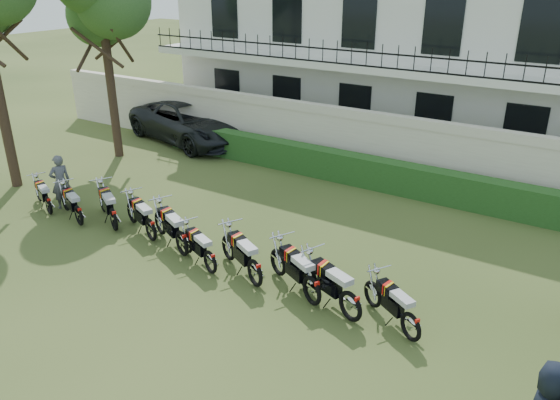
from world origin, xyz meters
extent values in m
plane|color=#34471C|center=(0.00, 0.00, 0.00)|extent=(100.00, 100.00, 0.00)
cube|color=beige|center=(0.00, 8.00, 1.00)|extent=(30.00, 0.30, 2.00)
cube|color=beige|center=(0.00, 8.00, 2.15)|extent=(30.00, 0.35, 0.30)
cube|color=#1D4117|center=(1.00, 7.20, 0.50)|extent=(18.00, 0.60, 1.00)
cube|color=silver|center=(0.00, 14.00, 3.50)|extent=(20.00, 8.00, 7.00)
cube|color=silver|center=(0.00, 9.30, 3.50)|extent=(20.00, 1.40, 0.25)
cube|color=black|center=(0.00, 8.65, 4.10)|extent=(20.00, 0.05, 0.05)
cube|color=black|center=(0.00, 8.65, 3.65)|extent=(20.00, 0.05, 0.05)
cube|color=black|center=(-7.50, 10.02, 1.60)|extent=(1.30, 0.12, 2.20)
cube|color=black|center=(-7.50, 10.02, 5.10)|extent=(1.30, 0.12, 2.20)
cube|color=black|center=(-4.50, 10.02, 1.60)|extent=(1.30, 0.12, 2.20)
cube|color=black|center=(-4.50, 10.02, 5.10)|extent=(1.30, 0.12, 2.20)
cube|color=black|center=(-1.50, 10.02, 1.60)|extent=(1.30, 0.12, 2.20)
cube|color=black|center=(-1.50, 10.02, 5.10)|extent=(1.30, 0.12, 2.20)
cube|color=black|center=(1.50, 10.02, 1.60)|extent=(1.30, 0.12, 2.20)
cube|color=black|center=(1.50, 10.02, 5.10)|extent=(1.30, 0.12, 2.20)
cube|color=black|center=(4.50, 10.02, 1.60)|extent=(1.30, 0.12, 2.20)
cube|color=black|center=(4.50, 10.02, 5.10)|extent=(1.30, 0.12, 2.20)
cylinder|color=#473323|center=(-9.00, 5.00, 2.62)|extent=(0.32, 0.32, 5.25)
sphere|color=#2C5321|center=(-8.60, 5.20, 5.62)|extent=(2.60, 2.60, 2.60)
sphere|color=#2C5321|center=(-9.60, 5.30, 5.10)|extent=(2.20, 2.20, 2.20)
torus|color=black|center=(-6.00, -0.12, 0.27)|extent=(0.55, 0.29, 0.56)
torus|color=black|center=(-7.10, 0.33, 0.27)|extent=(0.55, 0.29, 0.56)
cube|color=black|center=(-6.51, 0.08, 0.41)|extent=(0.53, 0.34, 0.27)
cube|color=black|center=(-6.71, 0.16, 0.66)|extent=(0.47, 0.38, 0.20)
cube|color=red|center=(-6.71, 0.16, 0.67)|extent=(0.08, 0.25, 0.21)
cube|color=#EDAF0C|center=(-6.65, 0.14, 0.67)|extent=(0.06, 0.25, 0.21)
cube|color=#A9A9A9|center=(-6.28, -0.01, 0.69)|extent=(0.55, 0.39, 0.11)
cylinder|color=silver|center=(-6.98, 0.27, 0.93)|extent=(0.23, 0.52, 0.03)
torus|color=black|center=(-4.61, -0.15, 0.29)|extent=(0.58, 0.30, 0.59)
torus|color=black|center=(-5.78, 0.31, 0.29)|extent=(0.58, 0.30, 0.59)
cube|color=black|center=(-5.15, 0.07, 0.43)|extent=(0.56, 0.36, 0.29)
cube|color=black|center=(-5.36, 0.15, 0.70)|extent=(0.50, 0.39, 0.21)
cube|color=red|center=(-5.36, 0.15, 0.70)|extent=(0.08, 0.26, 0.22)
cube|color=#EDAF0C|center=(-5.30, 0.13, 0.70)|extent=(0.05, 0.26, 0.22)
cube|color=#A9A9A9|center=(-4.91, -0.03, 0.73)|extent=(0.58, 0.41, 0.12)
cylinder|color=silver|center=(-5.65, 0.26, 0.98)|extent=(0.24, 0.55, 0.03)
torus|color=black|center=(-3.52, 0.05, 0.32)|extent=(0.61, 0.40, 0.65)
torus|color=black|center=(-4.72, 0.72, 0.32)|extent=(0.61, 0.40, 0.65)
cube|color=black|center=(-4.07, 0.36, 0.48)|extent=(0.60, 0.45, 0.32)
cube|color=black|center=(-4.29, 0.48, 0.77)|extent=(0.55, 0.48, 0.23)
cube|color=red|center=(-4.29, 0.48, 0.78)|extent=(0.13, 0.30, 0.24)
cube|color=#EDAF0C|center=(-4.23, 0.45, 0.78)|extent=(0.10, 0.29, 0.24)
cube|color=#A9A9A9|center=(-3.82, 0.22, 0.81)|extent=(0.64, 0.51, 0.13)
cylinder|color=silver|center=(-4.59, 0.64, 1.09)|extent=(0.34, 0.57, 0.03)
torus|color=black|center=(-2.21, 0.23, 0.31)|extent=(0.61, 0.33, 0.63)
torus|color=black|center=(-3.44, 0.74, 0.31)|extent=(0.61, 0.33, 0.63)
cube|color=black|center=(-2.77, 0.46, 0.46)|extent=(0.59, 0.39, 0.31)
cube|color=black|center=(-2.99, 0.56, 0.74)|extent=(0.53, 0.42, 0.23)
cube|color=red|center=(-2.99, 0.56, 0.75)|extent=(0.09, 0.28, 0.24)
cube|color=#EDAF0C|center=(-2.94, 0.53, 0.75)|extent=(0.06, 0.28, 0.24)
cube|color=#A9A9A9|center=(-2.52, 0.36, 0.78)|extent=(0.62, 0.44, 0.12)
cylinder|color=silver|center=(-3.30, 0.68, 1.05)|extent=(0.27, 0.58, 0.03)
torus|color=black|center=(-0.93, 0.02, 0.33)|extent=(0.65, 0.37, 0.67)
torus|color=black|center=(-2.22, 0.60, 0.33)|extent=(0.65, 0.37, 0.67)
cube|color=black|center=(-1.53, 0.29, 0.49)|extent=(0.63, 0.43, 0.33)
cube|color=black|center=(-1.76, 0.39, 0.79)|extent=(0.57, 0.46, 0.24)
cube|color=red|center=(-1.76, 0.39, 0.80)|extent=(0.11, 0.30, 0.25)
cube|color=#EDAF0C|center=(-1.70, 0.36, 0.80)|extent=(0.08, 0.30, 0.25)
cube|color=#A9A9A9|center=(-1.26, 0.16, 0.83)|extent=(0.66, 0.49, 0.13)
cylinder|color=silver|center=(-2.07, 0.53, 1.12)|extent=(0.30, 0.61, 0.03)
torus|color=black|center=(0.13, -0.22, 0.28)|extent=(0.57, 0.30, 0.58)
torus|color=black|center=(-1.01, 0.25, 0.28)|extent=(0.57, 0.30, 0.58)
cube|color=black|center=(-0.40, 0.00, 0.43)|extent=(0.55, 0.36, 0.28)
cube|color=black|center=(-0.60, 0.08, 0.68)|extent=(0.49, 0.39, 0.21)
cube|color=red|center=(-0.60, 0.08, 0.69)|extent=(0.09, 0.26, 0.22)
cube|color=#EDAF0C|center=(-0.55, 0.06, 0.69)|extent=(0.06, 0.26, 0.22)
cube|color=#A9A9A9|center=(-0.16, -0.10, 0.72)|extent=(0.57, 0.41, 0.11)
cylinder|color=silver|center=(-0.88, 0.20, 0.97)|extent=(0.24, 0.54, 0.03)
torus|color=black|center=(1.39, -0.20, 0.32)|extent=(0.63, 0.39, 0.66)
torus|color=black|center=(0.16, 0.44, 0.32)|extent=(0.63, 0.39, 0.66)
cube|color=black|center=(0.82, 0.09, 0.48)|extent=(0.61, 0.44, 0.32)
cube|color=black|center=(0.60, 0.21, 0.77)|extent=(0.56, 0.47, 0.24)
cube|color=red|center=(0.60, 0.21, 0.78)|extent=(0.12, 0.30, 0.25)
cube|color=#EDAF0C|center=(0.66, 0.18, 0.78)|extent=(0.09, 0.29, 0.25)
cube|color=#A9A9A9|center=(1.08, -0.04, 0.82)|extent=(0.64, 0.50, 0.13)
cylinder|color=silver|center=(0.30, 0.37, 1.10)|extent=(0.33, 0.59, 0.03)
torus|color=black|center=(2.85, -0.16, 0.33)|extent=(0.64, 0.39, 0.66)
torus|color=black|center=(1.59, 0.49, 0.33)|extent=(0.64, 0.39, 0.66)
cube|color=black|center=(2.27, 0.14, 0.49)|extent=(0.62, 0.45, 0.33)
cube|color=black|center=(2.05, 0.26, 0.78)|extent=(0.56, 0.47, 0.24)
cube|color=red|center=(2.05, 0.26, 0.79)|extent=(0.12, 0.30, 0.25)
cube|color=#EDAF0C|center=(2.10, 0.23, 0.79)|extent=(0.09, 0.30, 0.25)
cube|color=#A9A9A9|center=(2.53, 0.01, 0.83)|extent=(0.65, 0.50, 0.13)
cylinder|color=silver|center=(1.74, 0.41, 1.11)|extent=(0.33, 0.60, 0.03)
torus|color=black|center=(3.83, -0.19, 0.33)|extent=(0.66, 0.34, 0.67)
torus|color=black|center=(2.51, 0.34, 0.33)|extent=(0.66, 0.34, 0.67)
cube|color=black|center=(3.22, 0.05, 0.49)|extent=(0.63, 0.41, 0.33)
cube|color=black|center=(2.99, 0.15, 0.79)|extent=(0.56, 0.45, 0.24)
cube|color=red|center=(2.99, 0.15, 0.80)|extent=(0.10, 0.30, 0.25)
cube|color=#EDAF0C|center=(3.05, 0.13, 0.80)|extent=(0.07, 0.30, 0.25)
cube|color=#A9A9A9|center=(3.49, -0.06, 0.83)|extent=(0.66, 0.47, 0.13)
cylinder|color=silver|center=(2.66, 0.28, 1.12)|extent=(0.28, 0.62, 0.03)
torus|color=black|center=(4.97, -0.21, 0.29)|extent=(0.55, 0.39, 0.60)
torus|color=black|center=(3.89, 0.46, 0.29)|extent=(0.55, 0.39, 0.60)
cube|color=black|center=(4.48, 0.10, 0.44)|extent=(0.55, 0.43, 0.29)
cube|color=black|center=(4.28, 0.22, 0.70)|extent=(0.51, 0.45, 0.21)
cube|color=red|center=(4.28, 0.22, 0.71)|extent=(0.13, 0.27, 0.22)
cube|color=#EDAF0C|center=(4.33, 0.19, 0.71)|extent=(0.10, 0.27, 0.22)
cube|color=#A9A9A9|center=(4.70, -0.04, 0.74)|extent=(0.58, 0.48, 0.12)
cylinder|color=silver|center=(4.02, 0.38, 1.00)|extent=(0.33, 0.51, 0.03)
imported|color=black|center=(-7.89, 7.95, 0.82)|extent=(6.41, 4.07, 1.65)
imported|color=slate|center=(-6.66, 0.69, 0.83)|extent=(0.57, 0.70, 1.65)
camera|label=1|loc=(6.96, -8.58, 6.73)|focal=35.00mm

